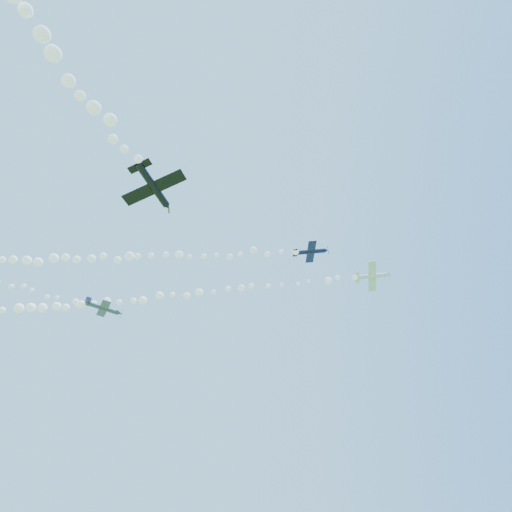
{
  "coord_description": "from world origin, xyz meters",
  "views": [
    {
      "loc": [
        0.71,
        -53.33,
        2.0
      ],
      "look_at": [
        4.14,
        -3.9,
        44.63
      ],
      "focal_mm": 30.0,
      "sensor_mm": 36.0,
      "label": 1
    }
  ],
  "objects": [
    {
      "name": "plane_navy",
      "position": [
        14.62,
        4.02,
        53.1
      ],
      "size": [
        6.88,
        7.13,
        1.93
      ],
      "rotation": [
        0.15,
        -0.08,
        -0.11
      ],
      "color": "#0D0F3A"
    },
    {
      "name": "smoke_trail_navy",
      "position": [
        -27.85,
        8.51,
        52.88
      ],
      "size": [
        80.93,
        10.78,
        2.69
      ],
      "primitive_type": null,
      "color": "white"
    },
    {
      "name": "plane_black",
      "position": [
        -9.02,
        -19.8,
        40.93
      ],
      "size": [
        7.62,
        7.25,
        2.58
      ],
      "rotation": [
        -0.23,
        0.05,
        1.14
      ],
      "color": "black"
    },
    {
      "name": "smoke_trail_white",
      "position": [
        -18.37,
        15.51,
        49.01
      ],
      "size": [
        84.49,
        20.81,
        2.76
      ],
      "primitive_type": null,
      "color": "white"
    },
    {
      "name": "plane_white",
      "position": [
        25.71,
        5.59,
        49.31
      ],
      "size": [
        6.37,
        6.55,
        2.15
      ],
      "rotation": [
        -0.29,
        -0.0,
        -0.22
      ],
      "color": "silver"
    },
    {
      "name": "plane_grey",
      "position": [
        -20.37,
        7.38,
        41.49
      ],
      "size": [
        6.22,
        6.59,
        2.36
      ],
      "rotation": [
        0.16,
        0.07,
        0.41
      ],
      "color": "#333C4A"
    }
  ]
}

